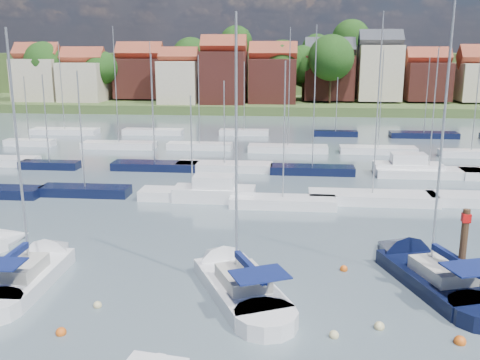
# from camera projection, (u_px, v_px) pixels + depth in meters

# --- Properties ---
(ground) EXTENTS (260.00, 260.00, 0.00)m
(ground) POSITION_uv_depth(u_px,v_px,m) (281.00, 157.00, 65.25)
(ground) COLOR #4F5E6B
(ground) RESTS_ON ground
(sailboat_left) EXTENTS (3.20, 11.11, 15.03)m
(sailboat_left) POSITION_uv_depth(u_px,v_px,m) (36.00, 269.00, 30.87)
(sailboat_left) COLOR white
(sailboat_left) RESTS_ON ground
(sailboat_centre) EXTENTS (7.70, 11.81, 15.77)m
(sailboat_centre) POSITION_uv_depth(u_px,v_px,m) (231.00, 278.00, 29.65)
(sailboat_centre) COLOR white
(sailboat_centre) RESTS_ON ground
(sailboat_navy) EXTENTS (6.95, 12.56, 16.83)m
(sailboat_navy) POSITION_uv_depth(u_px,v_px,m) (420.00, 270.00, 30.84)
(sailboat_navy) COLOR black
(sailboat_navy) RESTS_ON ground
(timber_piling) EXTENTS (0.40, 0.40, 7.22)m
(timber_piling) POSITION_uv_depth(u_px,v_px,m) (460.00, 273.00, 27.37)
(timber_piling) COLOR #4C331E
(timber_piling) RESTS_ON ground
(buoy_b) EXTENTS (0.49, 0.49, 0.49)m
(buoy_b) POSITION_uv_depth(u_px,v_px,m) (61.00, 334.00, 24.47)
(buoy_b) COLOR #D85914
(buoy_b) RESTS_ON ground
(buoy_c) EXTENTS (0.43, 0.43, 0.43)m
(buoy_c) POSITION_uv_depth(u_px,v_px,m) (98.00, 307.00, 27.09)
(buoy_c) COLOR beige
(buoy_c) RESTS_ON ground
(buoy_d) EXTENTS (0.45, 0.45, 0.45)m
(buoy_d) POSITION_uv_depth(u_px,v_px,m) (334.00, 337.00, 24.24)
(buoy_d) COLOR beige
(buoy_d) RESTS_ON ground
(buoy_e) EXTENTS (0.46, 0.46, 0.46)m
(buoy_e) POSITION_uv_depth(u_px,v_px,m) (344.00, 271.00, 31.60)
(buoy_e) COLOR #D85914
(buoy_e) RESTS_ON ground
(buoy_f) EXTENTS (0.54, 0.54, 0.54)m
(buoy_f) POSITION_uv_depth(u_px,v_px,m) (460.00, 343.00, 23.72)
(buoy_f) COLOR #D85914
(buoy_f) RESTS_ON ground
(buoy_g) EXTENTS (0.42, 0.42, 0.42)m
(buoy_g) POSITION_uv_depth(u_px,v_px,m) (29.00, 266.00, 32.25)
(buoy_g) COLOR beige
(buoy_g) RESTS_ON ground
(buoy_h) EXTENTS (0.49, 0.49, 0.49)m
(buoy_h) POSITION_uv_depth(u_px,v_px,m) (379.00, 329.00, 24.99)
(buoy_h) COLOR beige
(buoy_h) RESTS_ON ground
(marina_field) EXTENTS (79.62, 41.41, 15.93)m
(marina_field) POSITION_uv_depth(u_px,v_px,m) (297.00, 162.00, 60.27)
(marina_field) COLOR white
(marina_field) RESTS_ON ground
(far_shore_town) EXTENTS (212.46, 90.00, 22.27)m
(far_shore_town) POSITION_uv_depth(u_px,v_px,m) (296.00, 80.00, 153.60)
(far_shore_town) COLOR #455B2D
(far_shore_town) RESTS_ON ground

